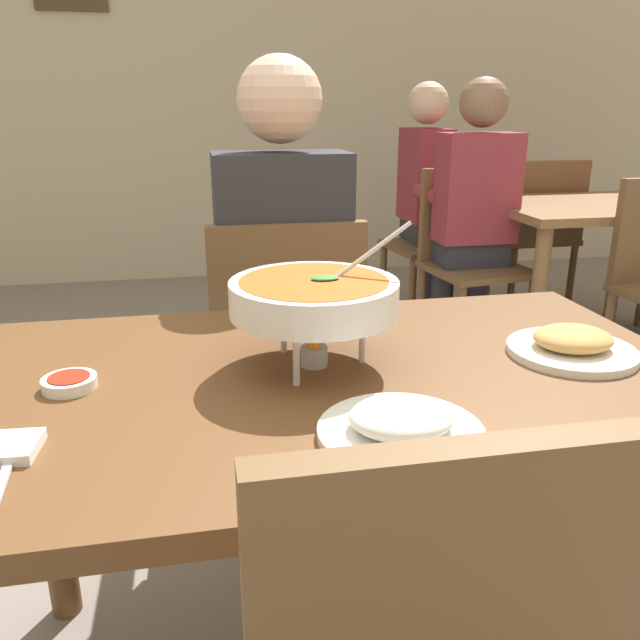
% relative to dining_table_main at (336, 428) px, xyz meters
% --- Properties ---
extents(cafe_rear_partition, '(10.00, 0.10, 3.00)m').
position_rel_dining_table_main_xyz_m(cafe_rear_partition, '(0.00, 3.64, 0.88)').
color(cafe_rear_partition, beige).
rests_on(cafe_rear_partition, ground_plane).
extents(dining_table_main, '(1.32, 0.81, 0.73)m').
position_rel_dining_table_main_xyz_m(dining_table_main, '(0.00, 0.00, 0.00)').
color(dining_table_main, brown).
rests_on(dining_table_main, ground_plane).
extents(chair_diner_main, '(0.44, 0.44, 0.90)m').
position_rel_dining_table_main_xyz_m(chair_diner_main, '(-0.00, 0.69, -0.11)').
color(chair_diner_main, brown).
rests_on(chair_diner_main, ground_plane).
extents(diner_main, '(0.40, 0.45, 1.31)m').
position_rel_dining_table_main_xyz_m(diner_main, '(0.00, 0.72, 0.12)').
color(diner_main, '#2D2D38').
rests_on(diner_main, ground_plane).
extents(curry_bowl, '(0.33, 0.30, 0.26)m').
position_rel_dining_table_main_xyz_m(curry_bowl, '(-0.03, 0.04, 0.24)').
color(curry_bowl, silver).
rests_on(curry_bowl, dining_table_main).
extents(rice_plate, '(0.24, 0.24, 0.06)m').
position_rel_dining_table_main_xyz_m(rice_plate, '(0.04, -0.24, 0.13)').
color(rice_plate, white).
rests_on(rice_plate, dining_table_main).
extents(appetizer_plate, '(0.24, 0.24, 0.06)m').
position_rel_dining_table_main_xyz_m(appetizer_plate, '(0.46, -0.00, 0.13)').
color(appetizer_plate, white).
rests_on(appetizer_plate, dining_table_main).
extents(sauce_dish, '(0.09, 0.09, 0.02)m').
position_rel_dining_table_main_xyz_m(sauce_dish, '(-0.45, 0.02, 0.12)').
color(sauce_dish, white).
rests_on(sauce_dish, dining_table_main).
extents(spoon_utensil, '(0.02, 0.17, 0.01)m').
position_rel_dining_table_main_xyz_m(spoon_utensil, '(-0.49, -0.23, 0.11)').
color(spoon_utensil, silver).
rests_on(spoon_utensil, dining_table_main).
extents(dining_table_far, '(1.00, 0.80, 0.73)m').
position_rel_dining_table_main_xyz_m(dining_table_far, '(1.69, 1.80, -0.02)').
color(dining_table_far, brown).
rests_on(dining_table_far, ground_plane).
extents(chair_bg_middle, '(0.49, 0.49, 0.90)m').
position_rel_dining_table_main_xyz_m(chair_bg_middle, '(1.14, 2.33, -0.11)').
color(chair_bg_middle, brown).
rests_on(chair_bg_middle, ground_plane).
extents(chair_bg_right, '(0.50, 0.50, 0.90)m').
position_rel_dining_table_main_xyz_m(chair_bg_right, '(1.08, 1.86, -0.11)').
color(chair_bg_right, brown).
rests_on(chair_bg_right, ground_plane).
extents(chair_bg_window, '(0.44, 0.44, 0.90)m').
position_rel_dining_table_main_xyz_m(chair_bg_window, '(1.73, 2.35, -0.11)').
color(chair_bg_window, brown).
rests_on(chair_bg_window, ground_plane).
extents(patron_bg_middle, '(0.45, 0.40, 1.31)m').
position_rel_dining_table_main_xyz_m(patron_bg_middle, '(1.07, 2.39, 0.12)').
color(patron_bg_middle, '#2D2D38').
rests_on(patron_bg_middle, ground_plane).
extents(patron_bg_right, '(0.40, 0.45, 1.31)m').
position_rel_dining_table_main_xyz_m(patron_bg_right, '(1.07, 1.83, 0.12)').
color(patron_bg_right, '#2D2D38').
rests_on(patron_bg_right, ground_plane).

